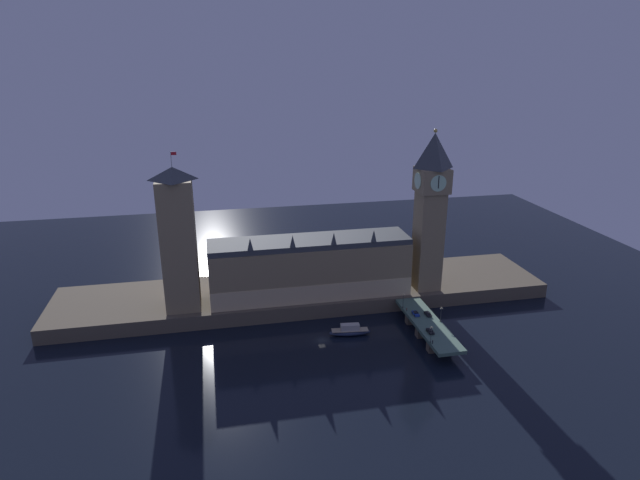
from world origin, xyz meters
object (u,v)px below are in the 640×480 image
clock_tower (430,207)px  boat_upstream (350,331)px  car_southbound_trail (428,314)px  street_lamp_mid (441,313)px  street_lamp_far (403,299)px  car_northbound_lead (416,313)px  pedestrian_far_rail (407,309)px  pedestrian_near_rail (433,342)px  street_lamp_near (431,332)px  car_northbound_trail (430,331)px  victoria_tower (178,240)px

clock_tower → boat_upstream: 64.41m
car_southbound_trail → street_lamp_mid: (2.80, -6.11, 3.31)m
clock_tower → street_lamp_far: (-16.79, -17.22, -33.97)m
car_northbound_lead → pedestrian_far_rail: 4.58m
pedestrian_far_rail → car_northbound_lead: bearing=-58.2°
pedestrian_near_rail → street_lamp_far: size_ratio=0.24×
clock_tower → street_lamp_near: bearing=-109.8°
car_southbound_trail → boat_upstream: bearing=178.6°
car_northbound_trail → street_lamp_near: (-2.80, -6.98, 3.51)m
pedestrian_far_rail → street_lamp_near: size_ratio=0.26×
pedestrian_near_rail → street_lamp_near: 3.49m
clock_tower → victoria_tower: (-106.60, 1.46, -7.89)m
victoria_tower → street_lamp_mid: size_ratio=10.42×
pedestrian_far_rail → street_lamp_far: (-0.40, 3.49, 3.22)m
clock_tower → pedestrian_near_rail: clock_tower is taller
pedestrian_far_rail → street_lamp_mid: (10.02, -11.23, 3.03)m
clock_tower → car_northbound_trail: (-13.99, -39.68, -37.44)m
car_northbound_trail → street_lamp_mid: 11.34m
car_northbound_lead → boat_upstream: (-27.73, -0.44, -4.80)m
victoria_tower → pedestrian_far_rail: (90.21, -22.17, -29.30)m
clock_tower → car_northbound_trail: clock_tower is taller
street_lamp_near → boat_upstream: bearing=139.1°
clock_tower → victoria_tower: size_ratio=1.09×
car_northbound_trail → street_lamp_mid: street_lamp_mid is taller
clock_tower → street_lamp_mid: clock_tower is taller
car_northbound_lead → boat_upstream: bearing=-179.1°
car_southbound_trail → pedestrian_near_rail: (-7.21, -21.84, 0.22)m
street_lamp_near → street_lamp_mid: 18.04m
car_northbound_trail → pedestrian_near_rail: 8.35m
clock_tower → street_lamp_near: 60.09m
clock_tower → street_lamp_far: clock_tower is taller
car_southbound_trail → pedestrian_far_rail: bearing=144.6°
clock_tower → car_northbound_lead: (-13.99, -24.60, -37.41)m
car_northbound_trail → boat_upstream: car_northbound_trail is taller
car_southbound_trail → street_lamp_near: size_ratio=0.67×
car_northbound_lead → car_northbound_trail: size_ratio=1.03×
car_northbound_lead → street_lamp_far: size_ratio=0.66×
pedestrian_far_rail → boat_upstream: pedestrian_far_rail is taller
street_lamp_near → street_lamp_mid: (10.42, 14.72, -0.23)m
car_northbound_lead → clock_tower: bearing=60.4°
car_southbound_trail → boat_upstream: car_southbound_trail is taller
pedestrian_near_rail → boat_upstream: bearing=138.2°
street_lamp_far → car_northbound_trail: bearing=-82.9°
pedestrian_near_rail → pedestrian_far_rail: 26.96m
clock_tower → car_northbound_trail: 56.32m
car_northbound_trail → victoria_tower: bearing=156.0°
street_lamp_near → car_northbound_trail: bearing=68.1°
car_southbound_trail → street_lamp_far: (-7.61, 8.61, 3.51)m
car_northbound_trail → street_lamp_near: 8.30m
pedestrian_near_rail → street_lamp_mid: street_lamp_mid is taller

